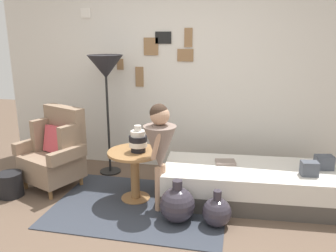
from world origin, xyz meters
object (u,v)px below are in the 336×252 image
vase_striped (138,141)px  floor_lamp (106,71)px  person_child (160,143)px  demijohn_near (177,204)px  demijohn_far (217,212)px  side_table (135,165)px  armchair (56,151)px  daybed (250,184)px  book_on_daybed (225,162)px  magazine_basket (10,185)px

vase_striped → floor_lamp: floor_lamp is taller
person_child → demijohn_near: bearing=-43.3°
demijohn_near → demijohn_far: demijohn_near is taller
side_table → demijohn_near: side_table is taller
armchair → person_child: person_child is taller
daybed → person_child: person_child is taller
vase_striped → side_table: bearing=178.3°
armchair → vase_striped: 1.14m
demijohn_near → person_child: bearing=136.7°
vase_striped → book_on_daybed: (0.94, 0.29, -0.28)m
armchair → daybed: bearing=1.6°
demijohn_far → person_child: bearing=160.9°
armchair → daybed: 2.33m
armchair → demijohn_far: size_ratio=2.61×
armchair → vase_striped: armchair is taller
demijohn_near → demijohn_far: 0.39m
person_child → book_on_daybed: 0.86m
side_table → demijohn_far: 1.05m
daybed → book_on_daybed: bearing=166.2°
demijohn_far → magazine_basket: (-2.38, 0.15, -0.01)m
demijohn_near → side_table: bearing=146.1°
daybed → magazine_basket: size_ratio=6.95×
person_child → book_on_daybed: size_ratio=5.22×
demijohn_far → armchair: bearing=165.1°
book_on_daybed → demijohn_far: (-0.04, -0.66, -0.27)m
daybed → floor_lamp: bearing=165.8°
side_table → demijohn_far: (0.94, -0.37, -0.27)m
armchair → person_child: size_ratio=0.84×
demijohn_near → book_on_daybed: bearing=56.8°
floor_lamp → demijohn_far: size_ratio=4.22×
daybed → demijohn_near: size_ratio=4.43×
vase_striped → demijohn_near: (0.51, -0.37, -0.52)m
side_table → magazine_basket: (-1.43, -0.23, -0.27)m
side_table → person_child: bearing=-26.2°
daybed → vase_striped: bearing=-169.7°
side_table → demijohn_far: side_table is taller
side_table → vase_striped: (0.04, -0.00, 0.28)m
floor_lamp → magazine_basket: floor_lamp is taller
floor_lamp → demijohn_near: 1.95m
daybed → floor_lamp: 2.23m
floor_lamp → daybed: bearing=-14.2°
vase_striped → demijohn_far: size_ratio=0.79×
armchair → side_table: bearing=-8.6°
floor_lamp → demijohn_far: 2.22m
armchair → magazine_basket: size_ratio=3.46×
side_table → demijohn_near: bearing=-33.9°
side_table → floor_lamp: (-0.57, 0.68, 0.96)m
person_child → vase_striped: bearing=150.6°
book_on_daybed → daybed: bearing=-13.8°
daybed → person_child: bearing=-157.8°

